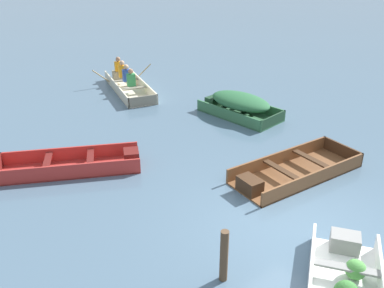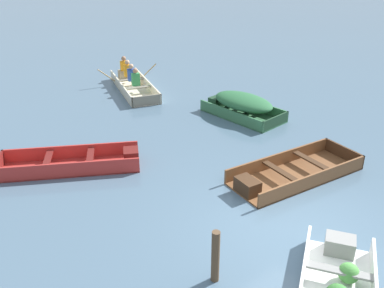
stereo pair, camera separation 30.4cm
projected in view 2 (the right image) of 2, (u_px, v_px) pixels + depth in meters
ground_plane at (293, 230)px, 8.18m from camera, size 80.00×80.00×0.00m
skiff_red_near_moored at (76, 163)px, 10.33m from camera, size 3.36×2.47×0.38m
skiff_green_mid_moored at (242, 104)px, 13.24m from camera, size 1.44×2.64×0.69m
skiff_wooden_brown_far_moored at (291, 174)px, 9.88m from camera, size 3.36×1.57×0.36m
rowboat_cream_with_crew at (132, 82)px, 15.74m from camera, size 2.36×3.59×0.92m
mooring_post at (215, 257)px, 6.77m from camera, size 0.14×0.14×0.96m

